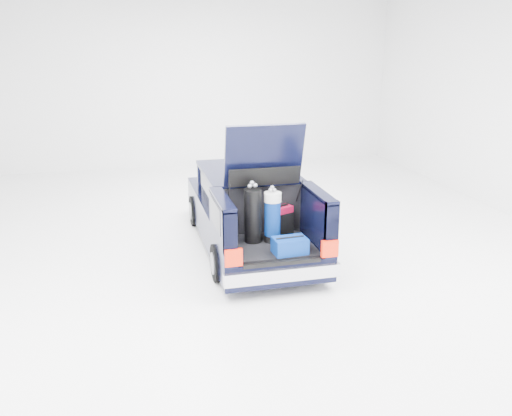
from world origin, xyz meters
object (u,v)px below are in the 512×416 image
object	(u,v)px
red_suitcase	(282,221)
blue_golf_bag	(272,216)
car	(248,210)
blue_duffel	(290,245)
black_golf_bag	(253,215)

from	to	relation	value
red_suitcase	blue_golf_bag	xyz separation A→B (m)	(-0.24, -0.25, 0.17)
car	blue_duffel	bearing A→B (deg)	-84.61
car	blue_golf_bag	world-z (taller)	car
black_golf_bag	blue_duffel	distance (m)	0.81
car	red_suitcase	bearing A→B (deg)	-75.44
black_golf_bag	blue_golf_bag	distance (m)	0.32
blue_duffel	blue_golf_bag	bearing A→B (deg)	98.62
blue_duffel	red_suitcase	bearing A→B (deg)	77.76
red_suitcase	blue_duffel	distance (m)	0.83
blue_golf_bag	blue_duffel	distance (m)	0.64
black_golf_bag	car	bearing A→B (deg)	103.58
car	red_suitcase	xyz separation A→B (m)	(0.31, -1.19, 0.17)
red_suitcase	blue_golf_bag	bearing A→B (deg)	-157.50
red_suitcase	black_golf_bag	distance (m)	0.63
red_suitcase	blue_duffel	bearing A→B (deg)	-122.12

